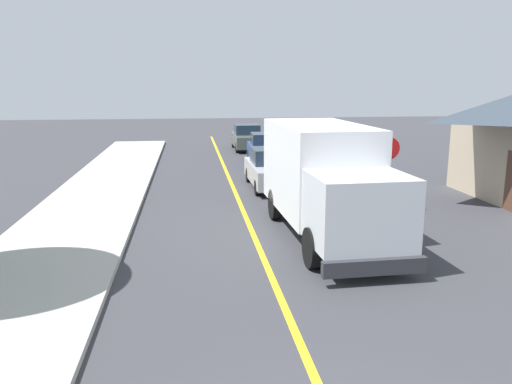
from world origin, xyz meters
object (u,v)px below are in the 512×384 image
object	(u,v)px
parked_car_near	(271,169)
parked_car_mid	(266,149)
parked_car_far	(247,138)
box_truck	(325,176)
stop_sign	(388,160)

from	to	relation	value
parked_car_near	parked_car_mid	world-z (taller)	same
parked_car_near	parked_car_far	bearing A→B (deg)	88.22
parked_car_far	parked_car_mid	bearing A→B (deg)	-86.54
parked_car_near	parked_car_far	size ratio (longest dim) A/B	1.00
parked_car_far	parked_car_near	bearing A→B (deg)	-91.78
box_truck	stop_sign	distance (m)	3.48
parked_car_near	box_truck	bearing A→B (deg)	-86.50
parked_car_mid	box_truck	bearing A→B (deg)	-91.39
parked_car_far	box_truck	bearing A→B (deg)	-89.88
parked_car_near	parked_car_far	xyz separation A→B (m)	(0.39, 12.54, 0.00)
box_truck	stop_sign	xyz separation A→B (m)	(2.75, 2.14, 0.09)
box_truck	parked_car_near	size ratio (longest dim) A/B	1.64
box_truck	parked_car_far	size ratio (longest dim) A/B	1.65
parked_car_near	parked_car_mid	size ratio (longest dim) A/B	0.99
parked_car_mid	parked_car_far	size ratio (longest dim) A/B	1.01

